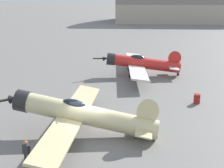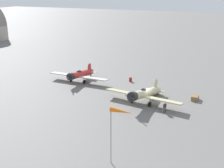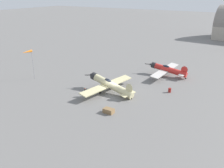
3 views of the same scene
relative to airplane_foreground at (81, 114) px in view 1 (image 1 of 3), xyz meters
The scene contains 6 objects.
ground_plane 1.61m from the airplane_foreground, behind, with size 400.00×400.00×0.00m, color slate.
airplane_foreground is the anchor object (origin of this frame).
airplane_mid_apron 16.43m from the airplane_foreground, 110.64° to the right, with size 10.18×12.69×2.95m.
ground_crew_mechanic 5.04m from the airplane_foreground, 55.82° to the left, with size 0.55×0.43×1.65m.
fuel_drum 11.57m from the airplane_foreground, 148.56° to the right, with size 0.60×0.60×0.84m.
distant_hangar 76.85m from the airplane_foreground, 107.22° to the right, with size 35.84×18.57×15.79m.
Camera 1 is at (-1.10, 20.70, 10.03)m, focal length 52.05 mm.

